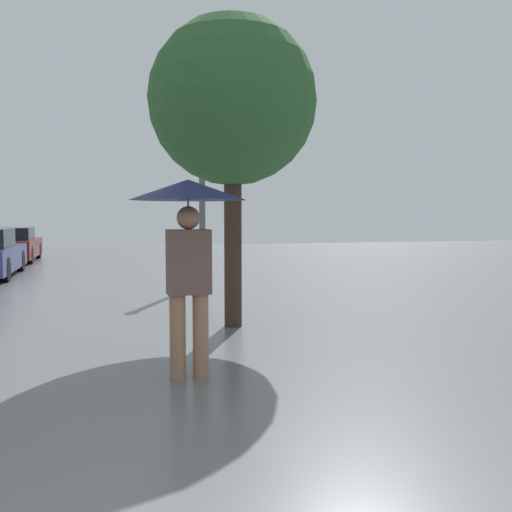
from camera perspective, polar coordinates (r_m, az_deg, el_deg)
The scene contains 4 objects.
pedestrian at distance 5.74m, azimuth -6.79°, elevation 3.61°, with size 1.17×1.17×2.01m.
parked_car_farthest at distance 22.07m, azimuth -23.26°, elevation 0.97°, with size 1.68×4.33×1.22m.
tree at distance 8.58m, azimuth -2.36°, elevation 15.10°, with size 2.45×2.45×4.54m.
street_lamp at distance 13.77m, azimuth -5.41°, elevation 6.12°, with size 0.24×0.24×3.92m.
Camera 1 is at (-0.26, -1.62, 1.66)m, focal length 40.00 mm.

